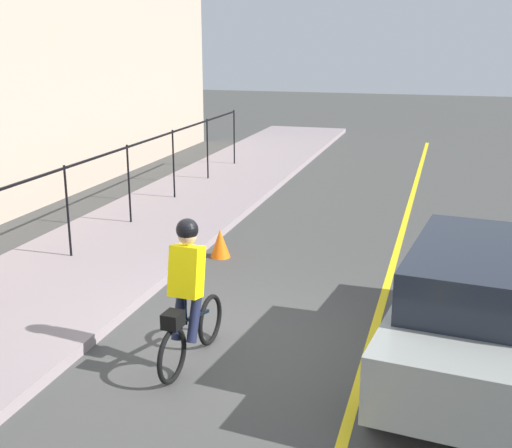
# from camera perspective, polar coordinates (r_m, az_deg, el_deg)

# --- Properties ---
(ground_plane) EXTENTS (80.00, 80.00, 0.00)m
(ground_plane) POSITION_cam_1_polar(r_m,az_deg,el_deg) (8.63, -1.26, -10.35)
(ground_plane) COLOR #41413F
(lane_line_centre) EXTENTS (36.00, 0.12, 0.01)m
(lane_line_centre) POSITION_cam_1_polar(r_m,az_deg,el_deg) (8.33, 9.50, -11.57)
(lane_line_centre) COLOR yellow
(lane_line_centre) RESTS_ON ground
(sidewalk) EXTENTS (40.00, 3.20, 0.15)m
(sidewalk) POSITION_cam_1_polar(r_m,az_deg,el_deg) (10.08, -20.15, -6.92)
(sidewalk) COLOR gray
(sidewalk) RESTS_ON ground
(iron_fence) EXTENTS (20.48, 0.04, 1.60)m
(iron_fence) POSITION_cam_1_polar(r_m,az_deg,el_deg) (10.68, -19.41, 1.74)
(iron_fence) COLOR black
(iron_fence) RESTS_ON sidewalk
(cyclist_lead) EXTENTS (1.71, 0.38, 1.83)m
(cyclist_lead) POSITION_cam_1_polar(r_m,az_deg,el_deg) (7.79, -5.92, -6.08)
(cyclist_lead) COLOR black
(cyclist_lead) RESTS_ON ground
(patrol_sedan) EXTENTS (4.58, 2.33, 1.58)m
(patrol_sedan) POSITION_cam_1_polar(r_m,az_deg,el_deg) (8.07, 19.12, -6.80)
(patrol_sedan) COLOR gray
(patrol_sedan) RESTS_ON ground
(traffic_cone_near) EXTENTS (0.36, 0.36, 0.52)m
(traffic_cone_near) POSITION_cam_1_polar(r_m,az_deg,el_deg) (11.80, -3.13, -1.68)
(traffic_cone_near) COLOR #F5610C
(traffic_cone_near) RESTS_ON ground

